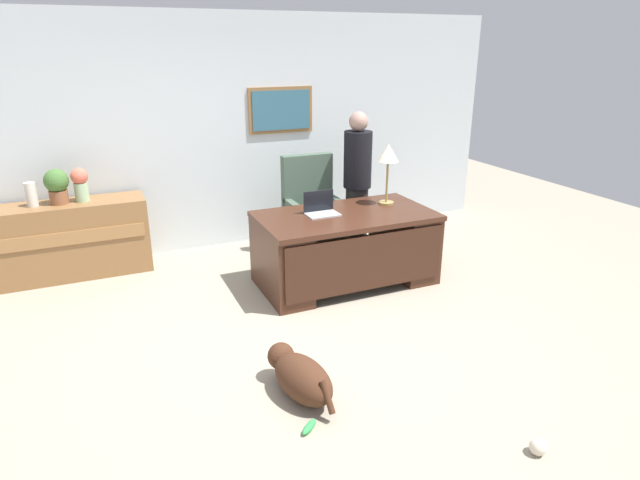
% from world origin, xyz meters
% --- Properties ---
extents(ground_plane, '(12.00, 12.00, 0.00)m').
position_xyz_m(ground_plane, '(0.00, 0.00, 0.00)').
color(ground_plane, '#9E937F').
extents(back_wall, '(7.00, 0.16, 2.70)m').
position_xyz_m(back_wall, '(0.00, 2.60, 1.35)').
color(back_wall, silver).
rests_on(back_wall, ground_plane).
extents(desk, '(1.76, 0.97, 0.74)m').
position_xyz_m(desk, '(0.71, 0.89, 0.40)').
color(desk, '#422316').
rests_on(desk, ground_plane).
extents(credenza, '(1.58, 0.50, 0.80)m').
position_xyz_m(credenza, '(-1.87, 2.25, 0.40)').
color(credenza, olive).
rests_on(credenza, ground_plane).
extents(armchair, '(0.60, 0.59, 1.16)m').
position_xyz_m(armchair, '(0.70, 1.77, 0.51)').
color(armchair, '#475B4C').
rests_on(armchair, ground_plane).
extents(person_standing, '(0.32, 0.32, 1.64)m').
position_xyz_m(person_standing, '(1.22, 1.67, 0.85)').
color(person_standing, '#262323').
rests_on(person_standing, ground_plane).
extents(dog_lying, '(0.41, 0.74, 0.30)m').
position_xyz_m(dog_lying, '(-0.44, -0.70, 0.16)').
color(dog_lying, '#472819').
rests_on(dog_lying, ground_plane).
extents(laptop, '(0.32, 0.22, 0.22)m').
position_xyz_m(laptop, '(0.47, 1.01, 0.80)').
color(laptop, '#B2B5BA').
rests_on(laptop, desk).
extents(desk_lamp, '(0.22, 0.22, 0.64)m').
position_xyz_m(desk_lamp, '(1.25, 1.06, 1.25)').
color(desk_lamp, '#9E8447').
rests_on(desk_lamp, desk).
extents(vase_with_flowers, '(0.17, 0.17, 0.35)m').
position_xyz_m(vase_with_flowers, '(-1.69, 2.25, 0.99)').
color(vase_with_flowers, '#A4C799').
rests_on(vase_with_flowers, credenza).
extents(vase_empty, '(0.11, 0.11, 0.25)m').
position_xyz_m(vase_empty, '(-2.15, 2.25, 0.92)').
color(vase_empty, silver).
rests_on(vase_empty, credenza).
extents(potted_plant, '(0.24, 0.24, 0.36)m').
position_xyz_m(potted_plant, '(-1.91, 2.25, 1.00)').
color(potted_plant, brown).
rests_on(potted_plant, credenza).
extents(dog_toy_ball, '(0.10, 0.10, 0.10)m').
position_xyz_m(dog_toy_ball, '(0.66, -1.83, 0.05)').
color(dog_toy_ball, beige).
rests_on(dog_toy_ball, ground_plane).
extents(dog_toy_bone, '(0.16, 0.14, 0.05)m').
position_xyz_m(dog_toy_bone, '(-0.53, -1.07, 0.03)').
color(dog_toy_bone, green).
rests_on(dog_toy_bone, ground_plane).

